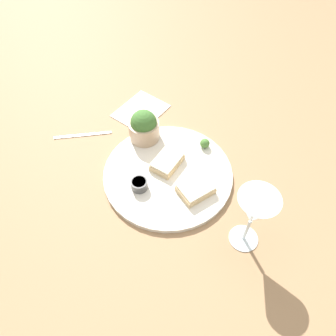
% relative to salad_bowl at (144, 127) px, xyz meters
% --- Properties ---
extents(ground_plane, '(4.00, 4.00, 0.00)m').
position_rel_salad_bowl_xyz_m(ground_plane, '(-0.07, -0.14, -0.06)').
color(ground_plane, '#93704C').
extents(dinner_plate, '(0.36, 0.36, 0.01)m').
position_rel_salad_bowl_xyz_m(dinner_plate, '(-0.07, -0.14, -0.05)').
color(dinner_plate, silver).
rests_on(dinner_plate, ground_plane).
extents(salad_bowl, '(0.09, 0.09, 0.10)m').
position_rel_salad_bowl_xyz_m(salad_bowl, '(0.00, 0.00, 0.00)').
color(salad_bowl, tan).
rests_on(salad_bowl, dinner_plate).
extents(sauce_ramekin, '(0.05, 0.05, 0.03)m').
position_rel_salad_bowl_xyz_m(sauce_ramekin, '(-0.15, -0.10, -0.03)').
color(sauce_ramekin, '#4C4C4C').
rests_on(sauce_ramekin, dinner_plate).
extents(cheese_toast_near, '(0.11, 0.10, 0.03)m').
position_rel_salad_bowl_xyz_m(cheese_toast_near, '(-0.07, -0.23, -0.03)').
color(cheese_toast_near, '#D1B27F').
rests_on(cheese_toast_near, dinner_plate).
extents(cheese_toast_far, '(0.10, 0.07, 0.03)m').
position_rel_salad_bowl_xyz_m(cheese_toast_far, '(-0.05, -0.12, -0.03)').
color(cheese_toast_far, '#D1B27F').
rests_on(cheese_toast_far, dinner_plate).
extents(wine_glass, '(0.09, 0.09, 0.18)m').
position_rel_salad_bowl_xyz_m(wine_glass, '(-0.11, -0.40, 0.07)').
color(wine_glass, silver).
rests_on(wine_glass, ground_plane).
extents(garnish, '(0.03, 0.03, 0.03)m').
position_rel_salad_bowl_xyz_m(garnish, '(0.07, -0.17, -0.03)').
color(garnish, '#477533').
rests_on(garnish, dinner_plate).
extents(napkin, '(0.16, 0.13, 0.01)m').
position_rel_salad_bowl_xyz_m(napkin, '(0.09, 0.09, -0.06)').
color(napkin, white).
rests_on(napkin, ground_plane).
extents(fork, '(0.13, 0.13, 0.01)m').
position_rel_salad_bowl_xyz_m(fork, '(-0.10, 0.17, -0.06)').
color(fork, silver).
rests_on(fork, ground_plane).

